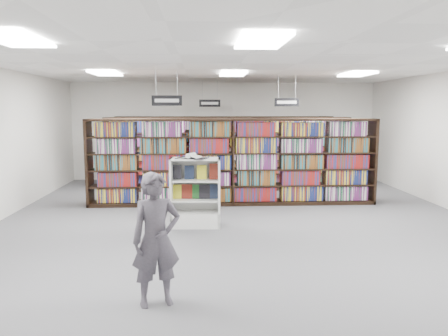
{
  "coord_description": "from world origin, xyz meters",
  "views": [
    {
      "loc": [
        -0.75,
        -8.56,
        2.32
      ],
      "look_at": [
        -0.29,
        0.5,
        1.1
      ],
      "focal_mm": 35.0,
      "sensor_mm": 36.0,
      "label": 1
    }
  ],
  "objects_px": {
    "open_book": "(192,157)",
    "shopper": "(156,239)",
    "bookshelf_row_near": "(233,162)",
    "endcap_display": "(196,203)"
  },
  "relations": [
    {
      "from": "shopper",
      "to": "bookshelf_row_near",
      "type": "bearing_deg",
      "value": 58.69
    },
    {
      "from": "bookshelf_row_near",
      "to": "open_book",
      "type": "height_order",
      "value": "bookshelf_row_near"
    },
    {
      "from": "endcap_display",
      "to": "open_book",
      "type": "height_order",
      "value": "open_book"
    },
    {
      "from": "endcap_display",
      "to": "open_book",
      "type": "xyz_separation_m",
      "value": [
        -0.07,
        -0.09,
        0.94
      ]
    },
    {
      "from": "open_book",
      "to": "shopper",
      "type": "bearing_deg",
      "value": -72.86
    },
    {
      "from": "bookshelf_row_near",
      "to": "endcap_display",
      "type": "bearing_deg",
      "value": -113.7
    },
    {
      "from": "endcap_display",
      "to": "bookshelf_row_near",
      "type": "bearing_deg",
      "value": 69.04
    },
    {
      "from": "endcap_display",
      "to": "shopper",
      "type": "xyz_separation_m",
      "value": [
        -0.41,
        -3.54,
        0.33
      ]
    },
    {
      "from": "bookshelf_row_near",
      "to": "endcap_display",
      "type": "xyz_separation_m",
      "value": [
        -0.88,
        -2.01,
        -0.58
      ]
    },
    {
      "from": "bookshelf_row_near",
      "to": "endcap_display",
      "type": "relative_size",
      "value": 5.09
    }
  ]
}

